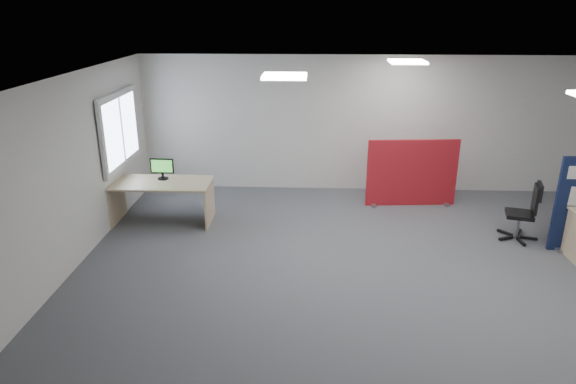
{
  "coord_description": "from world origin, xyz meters",
  "views": [
    {
      "loc": [
        -1.14,
        -6.58,
        3.57
      ],
      "look_at": [
        -1.45,
        0.48,
        1.0
      ],
      "focal_mm": 32.0,
      "sensor_mm": 36.0,
      "label": 1
    }
  ],
  "objects_px": {
    "office_chair": "(527,208)",
    "monitor_second": "(162,168)",
    "red_divider": "(412,173)",
    "second_desk": "(163,191)"
  },
  "relations": [
    {
      "from": "second_desk",
      "to": "red_divider",
      "type": "bearing_deg",
      "value": 12.19
    },
    {
      "from": "monitor_second",
      "to": "second_desk",
      "type": "bearing_deg",
      "value": -81.84
    },
    {
      "from": "red_divider",
      "to": "office_chair",
      "type": "distance_m",
      "value": 2.14
    },
    {
      "from": "monitor_second",
      "to": "office_chair",
      "type": "bearing_deg",
      "value": -4.24
    },
    {
      "from": "red_divider",
      "to": "monitor_second",
      "type": "height_order",
      "value": "red_divider"
    },
    {
      "from": "second_desk",
      "to": "monitor_second",
      "type": "distance_m",
      "value": 0.4
    },
    {
      "from": "red_divider",
      "to": "monitor_second",
      "type": "xyz_separation_m",
      "value": [
        -4.46,
        -0.83,
        0.31
      ]
    },
    {
      "from": "second_desk",
      "to": "monitor_second",
      "type": "bearing_deg",
      "value": 96.37
    },
    {
      "from": "office_chair",
      "to": "red_divider",
      "type": "bearing_deg",
      "value": 151.41
    },
    {
      "from": "office_chair",
      "to": "monitor_second",
      "type": "bearing_deg",
      "value": -171.33
    }
  ]
}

